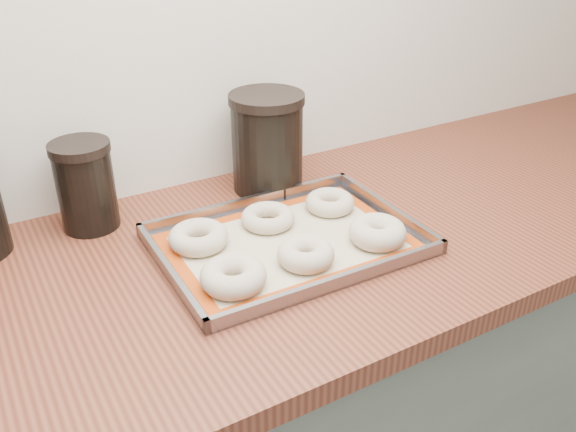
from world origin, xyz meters
TOP-DOWN VIEW (x-y plane):
  - countertop at (0.00, 1.68)m, footprint 3.06×0.68m
  - baking_tray at (0.12, 1.66)m, footprint 0.46×0.34m
  - baking_mat at (0.12, 1.66)m, footprint 0.42×0.30m
  - bagel_front_left at (-0.02, 1.59)m, footprint 0.13×0.13m
  - bagel_front_mid at (0.11, 1.59)m, footprint 0.13×0.13m
  - bagel_front_right at (0.26, 1.58)m, footprint 0.11×0.11m
  - bagel_back_left at (-0.02, 1.73)m, footprint 0.13×0.13m
  - bagel_back_mid at (0.12, 1.74)m, footprint 0.13×0.13m
  - bagel_back_right at (0.26, 1.73)m, footprint 0.12×0.12m
  - canister_mid at (-0.17, 1.91)m, footprint 0.11×0.11m
  - canister_right at (0.20, 1.89)m, footprint 0.15×0.15m

SIDE VIEW (x-z plane):
  - countertop at x=0.00m, z-range 0.86..0.90m
  - baking_mat at x=0.12m, z-range 0.90..0.91m
  - baking_tray at x=0.12m, z-range 0.89..0.92m
  - bagel_back_mid at x=0.12m, z-range 0.90..0.94m
  - bagel_back_right at x=0.26m, z-range 0.90..0.94m
  - bagel_back_left at x=-0.02m, z-range 0.90..0.94m
  - bagel_front_mid at x=0.11m, z-range 0.90..0.94m
  - bagel_front_left at x=-0.02m, z-range 0.90..0.94m
  - bagel_front_right at x=0.26m, z-range 0.90..0.95m
  - canister_mid at x=-0.17m, z-range 0.90..1.07m
  - canister_right at x=0.20m, z-range 0.90..1.11m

